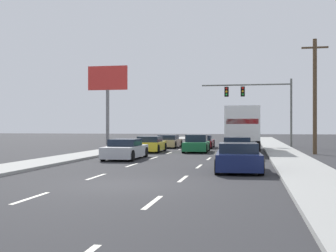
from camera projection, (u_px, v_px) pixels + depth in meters
ground_plane at (204, 148)px, 38.73m from camera, size 140.00×140.00×0.00m
sidewalk_right at (281, 151)px, 32.59m from camera, size 2.41×80.00×0.14m
sidewalk_left at (119, 149)px, 35.05m from camera, size 2.41×80.00×0.14m
lane_markings at (200, 149)px, 35.80m from camera, size 3.54×62.00×0.01m
car_tan at (169, 142)px, 39.10m from camera, size 1.93×4.61×1.17m
car_yellow at (151, 145)px, 32.40m from camera, size 1.96×4.14×1.20m
car_silver at (125, 150)px, 25.37m from camera, size 1.95×4.54×1.20m
car_maroon at (203, 142)px, 38.84m from camera, size 2.05×4.71×1.15m
car_green at (197, 144)px, 32.23m from camera, size 1.94×4.05×1.33m
box_truck at (242, 126)px, 33.62m from camera, size 2.84×9.19×3.39m
car_black at (237, 149)px, 26.19m from camera, size 1.95×4.35×1.29m
car_navy at (238, 158)px, 18.49m from camera, size 2.11×4.13×1.23m
traffic_signal_mast at (253, 96)px, 41.49m from camera, size 8.68×0.69×6.52m
utility_pole_mid at (315, 95)px, 29.77m from camera, size 1.80×0.28×8.06m
roadside_billboard at (108, 88)px, 45.88m from camera, size 4.39×0.36×8.45m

